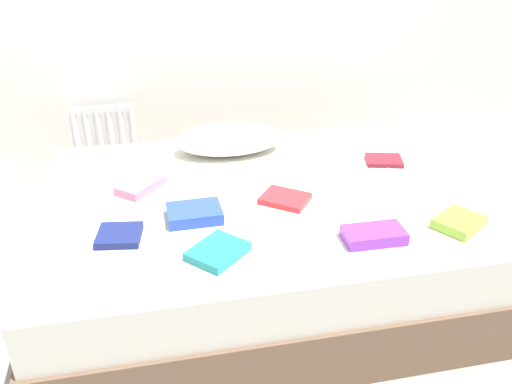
# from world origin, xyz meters

# --- Properties ---
(ground_plane) EXTENTS (8.00, 8.00, 0.00)m
(ground_plane) POSITION_xyz_m (0.00, 0.00, 0.00)
(ground_plane) COLOR #9E998E
(bed) EXTENTS (2.00, 1.50, 0.50)m
(bed) POSITION_xyz_m (0.00, 0.00, 0.25)
(bed) COLOR brown
(bed) RESTS_ON ground
(radiator) EXTENTS (0.40, 0.04, 0.47)m
(radiator) POSITION_xyz_m (-0.75, 1.20, 0.34)
(radiator) COLOR white
(radiator) RESTS_ON ground
(pillow) EXTENTS (0.57, 0.31, 0.15)m
(pillow) POSITION_xyz_m (-0.05, 0.50, 0.58)
(pillow) COLOR white
(pillow) RESTS_ON bed
(textbook_white) EXTENTS (0.25, 0.26, 0.04)m
(textbook_white) POSITION_xyz_m (0.64, -0.07, 0.52)
(textbook_white) COLOR white
(textbook_white) RESTS_ON bed
(textbook_lime) EXTENTS (0.25, 0.24, 0.04)m
(textbook_lime) POSITION_xyz_m (0.75, -0.46, 0.52)
(textbook_lime) COLOR #8CC638
(textbook_lime) RESTS_ON bed
(textbook_navy) EXTENTS (0.19, 0.19, 0.03)m
(textbook_navy) POSITION_xyz_m (-0.62, -0.27, 0.52)
(textbook_navy) COLOR navy
(textbook_navy) RESTS_ON bed
(textbook_red) EXTENTS (0.26, 0.25, 0.03)m
(textbook_red) POSITION_xyz_m (0.10, -0.10, 0.51)
(textbook_red) COLOR red
(textbook_red) RESTS_ON bed
(textbook_maroon) EXTENTS (0.21, 0.19, 0.02)m
(textbook_maroon) POSITION_xyz_m (0.71, 0.20, 0.51)
(textbook_maroon) COLOR maroon
(textbook_maroon) RESTS_ON bed
(textbook_teal) EXTENTS (0.27, 0.27, 0.03)m
(textbook_teal) POSITION_xyz_m (-0.26, -0.46, 0.52)
(textbook_teal) COLOR teal
(textbook_teal) RESTS_ON bed
(textbook_purple) EXTENTS (0.24, 0.13, 0.05)m
(textbook_purple) POSITION_xyz_m (0.36, -0.49, 0.52)
(textbook_purple) COLOR purple
(textbook_purple) RESTS_ON bed
(textbook_blue) EXTENTS (0.23, 0.17, 0.05)m
(textbook_blue) POSITION_xyz_m (-0.31, -0.17, 0.53)
(textbook_blue) COLOR #2847B7
(textbook_blue) RESTS_ON bed
(textbook_pink) EXTENTS (0.25, 0.26, 0.04)m
(textbook_pink) POSITION_xyz_m (-0.53, 0.15, 0.52)
(textbook_pink) COLOR pink
(textbook_pink) RESTS_ON bed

